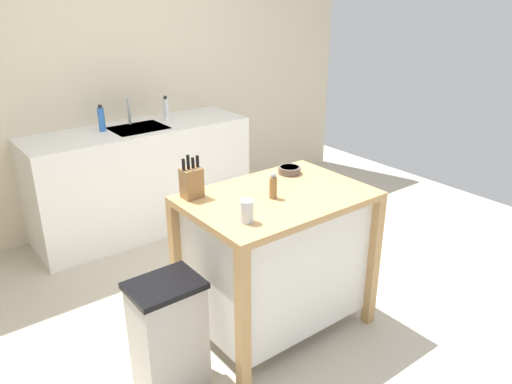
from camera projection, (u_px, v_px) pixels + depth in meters
The scene contains 12 objects.
ground_plane at pixel (264, 321), 3.19m from camera, with size 6.04×6.04×0.00m, color #BCB29E.
wall_back at pixel (114, 74), 4.20m from camera, with size 5.04×0.10×2.60m, color beige.
kitchen_island at pixel (276, 255), 2.97m from camera, with size 1.04×0.72×0.89m.
knife_block at pixel (192, 182), 2.75m from camera, with size 0.11×0.09×0.25m.
bowl_ceramic_small at pixel (289, 170), 3.13m from camera, with size 0.14×0.14×0.04m.
drinking_cup at pixel (247, 211), 2.47m from camera, with size 0.07×0.07×0.12m.
pepper_grinder at pixel (273, 186), 2.74m from camera, with size 0.04×0.04×0.15m.
trash_bin at pixel (169, 335), 2.57m from camera, with size 0.36×0.28×0.63m.
sink_counter at pixel (142, 179), 4.27m from camera, with size 1.85×0.60×0.91m.
sink_faucet at pixel (129, 111), 4.16m from camera, with size 0.02×0.02×0.22m.
bottle_hand_soap at pixel (101, 119), 3.96m from camera, with size 0.05×0.05×0.21m.
bottle_dish_soap at pixel (166, 109), 4.28m from camera, with size 0.05×0.05×0.21m.
Camera 1 is at (-1.65, -2.05, 1.98)m, focal length 34.89 mm.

